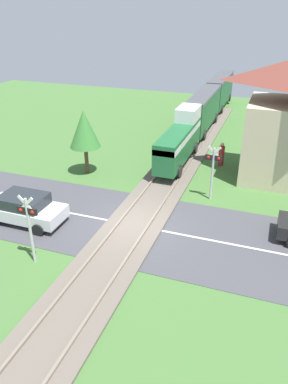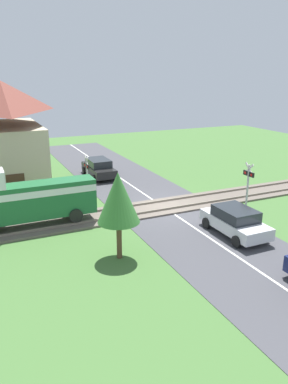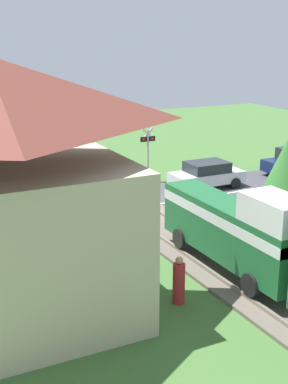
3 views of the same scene
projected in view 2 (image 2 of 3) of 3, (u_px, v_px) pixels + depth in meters
The scene contains 10 objects.
ground_plane at pixel (164, 207), 23.56m from camera, with size 60.00×60.00×0.00m, color #426B33.
road_surface at pixel (164, 207), 23.56m from camera, with size 48.00×6.40×0.02m.
track_bed at pixel (164, 206), 23.54m from camera, with size 2.80×48.00×0.24m.
car_near_crossing at pixel (235, 221), 19.37m from camera, with size 4.00×1.91×1.46m.
car_far_side at pixel (99, 168), 30.29m from camera, with size 4.33×1.86×1.49m.
crossing_signal_west_approach at pixel (248, 181), 22.01m from camera, with size 0.90×0.18×3.10m.
crossing_signal_east_approach at pixel (87, 173), 23.91m from camera, with size 0.90×0.18×3.10m.
station_building at pixel (6, 138), 25.95m from camera, with size 8.07×4.87×7.64m.
pedestrian_by_station at pixel (6, 204), 22.04m from camera, with size 0.39×0.39×1.56m.
tree_roadside_hedge at pixel (118, 198), 16.27m from camera, with size 1.89×1.89×4.04m.
Camera 2 is at (-19.65, 10.34, 8.04)m, focal length 35.00 mm.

